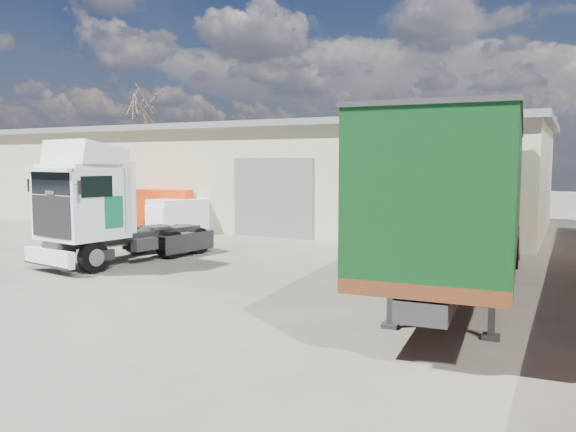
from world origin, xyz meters
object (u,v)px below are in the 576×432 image
at_px(tractor_unit, 103,213).
at_px(bare_tree, 146,100).
at_px(box_trailer, 464,190).
at_px(orange_skip, 165,212).
at_px(panel_van, 188,215).

bearing_deg(tractor_unit, bare_tree, 136.22).
height_order(box_trailer, orange_skip, box_trailer).
bearing_deg(panel_van, tractor_unit, -53.53).
bearing_deg(box_trailer, tractor_unit, -175.83).
bearing_deg(box_trailer, bare_tree, 142.36).
height_order(tractor_unit, panel_van, tractor_unit).
height_order(panel_van, orange_skip, orange_skip).
relative_size(panel_van, orange_skip, 1.20).
bearing_deg(bare_tree, orange_skip, -45.57).
xyz_separation_m(bare_tree, panel_van, (11.52, -10.36, -7.07)).
bearing_deg(panel_van, orange_skip, -167.71).
bearing_deg(panel_van, box_trailer, -6.41).
distance_m(panel_van, orange_skip, 1.53).
relative_size(bare_tree, tractor_unit, 1.50).
xyz_separation_m(box_trailer, orange_skip, (-15.51, 6.62, -1.77)).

